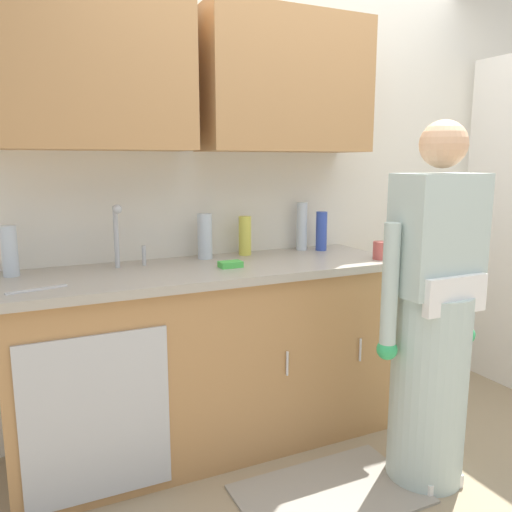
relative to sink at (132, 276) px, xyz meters
The scene contains 15 objects.
ground_plane 1.48m from the sink, 37.57° to the right, with size 9.00×9.00×0.00m, color #998466.
kitchen_wall_with_uppers 1.00m from the sink, 20.23° to the left, with size 4.80×0.44×2.70m.
counter_cabinet 0.60m from the sink, ahead, with size 1.90×0.62×0.90m.
countertop 0.37m from the sink, ahead, with size 1.96×0.66×0.04m, color #A8A093.
sink is the anchor object (origin of this frame).
person_at_sink 1.39m from the sink, 31.69° to the right, with size 0.55×0.34×1.62m.
floor_mat 1.32m from the sink, 43.69° to the right, with size 0.80×0.50×0.01m, color gray.
bottle_water_short 0.49m from the sink, 23.60° to the left, with size 0.08×0.08×0.24m, color silver.
bottle_cleaner_spray 1.14m from the sink, ahead, with size 0.06×0.06×0.22m, color #334CB2.
bottle_water_tall 1.06m from the sink, 11.39° to the left, with size 0.06×0.06×0.28m, color silver.
bottle_dish_liquid 0.70m from the sink, 16.53° to the left, with size 0.07×0.07×0.21m, color #D8D14C.
bottle_soap 0.55m from the sink, 163.16° to the left, with size 0.07×0.07×0.23m, color silver.
cup_by_sink 1.28m from the sink, 10.15° to the right, with size 0.08×0.08×0.09m, color #B24C47.
knife_on_counter 0.45m from the sink, 157.26° to the right, with size 0.24×0.02×0.01m, color silver.
sponge 0.47m from the sink, 10.50° to the right, with size 0.11×0.07×0.03m, color #4CBF4C.
Camera 1 is at (-1.40, -1.67, 1.45)m, focal length 36.42 mm.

